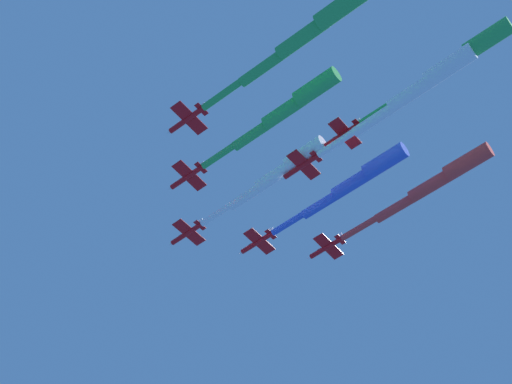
% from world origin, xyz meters
% --- Properties ---
extents(jet_lead, '(40.55, 22.68, 3.74)m').
position_xyz_m(jet_lead, '(-4.42, 2.41, 202.76)').
color(jet_lead, red).
extents(jet_port_inner, '(41.60, 22.85, 3.66)m').
position_xyz_m(jet_port_inner, '(-9.75, 17.83, 202.54)').
color(jet_port_inner, red).
extents(jet_starboard_inner, '(42.00, 23.34, 3.72)m').
position_xyz_m(jet_starboard_inner, '(-20.09, -3.35, 202.59)').
color(jet_starboard_inner, red).
extents(jet_port_mid, '(45.60, 24.76, 3.68)m').
position_xyz_m(jet_port_mid, '(-16.99, 34.36, 200.24)').
color(jet_port_mid, red).
extents(jet_starboard_mid, '(44.65, 24.53, 3.70)m').
position_xyz_m(jet_starboard_mid, '(-36.55, -8.76, 203.72)').
color(jet_starboard_mid, red).
extents(jet_port_outer, '(43.25, 24.44, 3.74)m').
position_xyz_m(jet_port_outer, '(-35.21, 17.20, 200.60)').
color(jet_port_outer, red).
extents(jet_starboard_outer, '(41.23, 22.87, 3.73)m').
position_xyz_m(jet_starboard_outer, '(-43.55, 20.70, 202.27)').
color(jet_starboard_outer, red).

